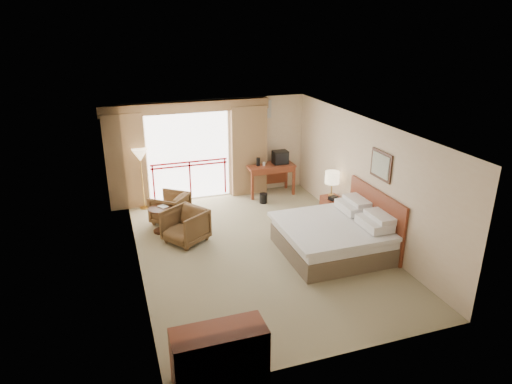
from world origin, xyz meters
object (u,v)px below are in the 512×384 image
object	(u,v)px
armchair_far	(171,222)
armchair_near	(186,241)
table_lamp	(332,178)
desk	(269,170)
tv	(280,157)
bed	(334,236)
floor_lamp	(140,157)
side_table	(161,216)
dresser	(220,357)
wastebasket	(263,198)
nightstand	(331,208)

from	to	relation	value
armchair_far	armchair_near	distance (m)	1.18
table_lamp	armchair_near	world-z (taller)	table_lamp
desk	tv	bearing A→B (deg)	-14.25
bed	armchair_near	bearing A→B (deg)	152.80
armchair_far	floor_lamp	world-z (taller)	floor_lamp
bed	side_table	xyz separation A→B (m)	(-3.36, 2.17, 0.03)
armchair_far	dresser	world-z (taller)	dresser
armchair_near	floor_lamp	xyz separation A→B (m)	(-0.68, 2.26, 1.39)
bed	armchair_near	world-z (taller)	bed
wastebasket	dresser	size ratio (longest dim) A/B	0.21
wastebasket	side_table	world-z (taller)	side_table
table_lamp	floor_lamp	size ratio (longest dim) A/B	0.39
side_table	nightstand	bearing A→B (deg)	-8.73
bed	desk	xyz separation A→B (m)	(-0.10, 3.74, 0.30)
wastebasket	desk	bearing A→B (deg)	58.32
dresser	nightstand	bearing A→B (deg)	51.07
armchair_near	armchair_far	bearing A→B (deg)	153.52
table_lamp	desk	size ratio (longest dim) A/B	0.47
table_lamp	tv	xyz separation A→B (m)	(-0.53, 2.08, -0.02)
floor_lamp	dresser	bearing A→B (deg)	-86.89
bed	armchair_far	bearing A→B (deg)	139.09
table_lamp	armchair_near	size ratio (longest dim) A/B	0.74
desk	armchair_near	size ratio (longest dim) A/B	1.58
nightstand	table_lamp	size ratio (longest dim) A/B	0.94
nightstand	armchair_far	size ratio (longest dim) A/B	0.73
table_lamp	bed	bearing A→B (deg)	-114.66
desk	table_lamp	bearing A→B (deg)	-71.03
table_lamp	wastebasket	world-z (taller)	table_lamp
armchair_near	floor_lamp	world-z (taller)	floor_lamp
nightstand	desk	world-z (taller)	desk
nightstand	side_table	distance (m)	4.14
nightstand	dresser	distance (m)	5.92
armchair_near	dresser	size ratio (longest dim) A/B	0.66
tv	armchair_near	xyz separation A→B (m)	(-3.11, -2.19, -1.05)
side_table	floor_lamp	world-z (taller)	floor_lamp
table_lamp	floor_lamp	world-z (taller)	floor_lamp
desk	wastebasket	bearing A→B (deg)	-123.88
desk	floor_lamp	size ratio (longest dim) A/B	0.82
tv	floor_lamp	xyz separation A→B (m)	(-3.79, 0.07, 0.34)
nightstand	tv	distance (m)	2.33
nightstand	armchair_far	distance (m)	3.98
armchair_far	dresser	size ratio (longest dim) A/B	0.63
bed	side_table	bearing A→B (deg)	147.06
nightstand	table_lamp	world-z (taller)	table_lamp
tv	bed	bearing A→B (deg)	-98.51
wastebasket	floor_lamp	world-z (taller)	floor_lamp
nightstand	armchair_near	distance (m)	3.65
desk	armchair_far	xyz separation A→B (m)	(-2.97, -1.08, -0.68)
wastebasket	nightstand	bearing A→B (deg)	-51.34
desk	tv	xyz separation A→B (m)	(0.30, -0.06, 0.37)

